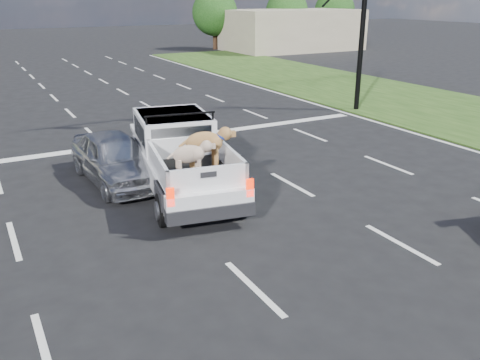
# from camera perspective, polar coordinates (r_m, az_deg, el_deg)

# --- Properties ---
(ground) EXTENTS (160.00, 160.00, 0.00)m
(ground) POSITION_cam_1_polar(r_m,az_deg,el_deg) (9.98, 10.41, -9.29)
(ground) COLOR black
(ground) RESTS_ON ground
(road_markings) EXTENTS (17.75, 60.00, 0.01)m
(road_markings) POSITION_cam_1_polar(r_m,az_deg,el_deg) (15.17, -5.15, 1.40)
(road_markings) COLOR silver
(road_markings) RESTS_ON ground
(building_right) EXTENTS (12.00, 7.00, 3.60)m
(building_right) POSITION_cam_1_polar(r_m,az_deg,el_deg) (49.26, 5.87, 16.42)
(building_right) COLOR tan
(building_right) RESTS_ON ground
(tree_far_d) EXTENTS (4.20, 4.20, 5.40)m
(tree_far_d) POSITION_cam_1_polar(r_m,az_deg,el_deg) (49.65, -2.85, 18.24)
(tree_far_d) COLOR #332114
(tree_far_d) RESTS_ON ground
(tree_far_e) EXTENTS (4.20, 4.20, 5.40)m
(tree_far_e) POSITION_cam_1_polar(r_m,az_deg,el_deg) (53.63, 5.27, 18.31)
(tree_far_e) COLOR #332114
(tree_far_e) RESTS_ON ground
(tree_far_f) EXTENTS (4.20, 4.20, 5.40)m
(tree_far_f) POSITION_cam_1_polar(r_m,az_deg,el_deg) (57.16, 10.55, 18.18)
(tree_far_f) COLOR #332114
(tree_far_f) RESTS_ON ground
(pickup_truck) EXTENTS (2.86, 5.66, 2.02)m
(pickup_truck) POSITION_cam_1_polar(r_m,az_deg,el_deg) (13.25, -6.50, 2.86)
(pickup_truck) COLOR black
(pickup_truck) RESTS_ON ground
(silver_sedan) EXTENTS (1.85, 4.09, 1.36)m
(silver_sedan) POSITION_cam_1_polar(r_m,az_deg,el_deg) (14.18, -13.86, 2.42)
(silver_sedan) COLOR #B2B4BA
(silver_sedan) RESTS_ON ground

